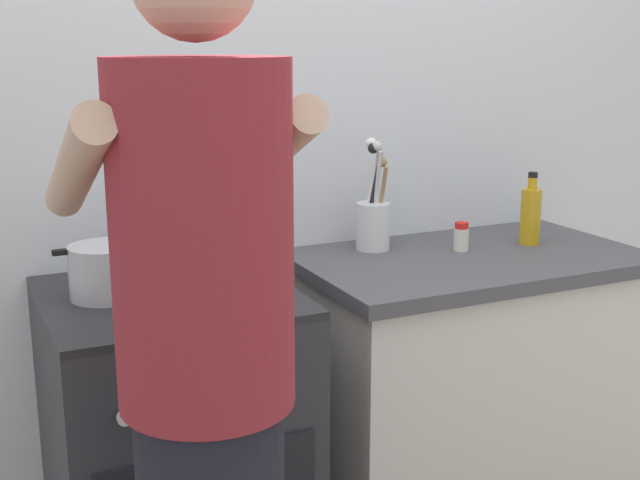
# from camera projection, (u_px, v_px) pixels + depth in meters

# --- Properties ---
(back_wall) EXTENTS (3.20, 0.10, 2.50)m
(back_wall) POSITION_uv_depth(u_px,v_px,m) (312.00, 128.00, 2.49)
(back_wall) COLOR silver
(back_wall) RESTS_ON ground
(countertop) EXTENTS (1.00, 0.60, 0.90)m
(countertop) POSITION_uv_depth(u_px,v_px,m) (465.00, 397.00, 2.51)
(countertop) COLOR silver
(countertop) RESTS_ON ground
(stove_range) EXTENTS (0.60, 0.62, 0.90)m
(stove_range) POSITION_uv_depth(u_px,v_px,m) (175.00, 460.00, 2.14)
(stove_range) COLOR #2D2D33
(stove_range) RESTS_ON ground
(pot) EXTENTS (0.24, 0.18, 0.13)m
(pot) POSITION_uv_depth(u_px,v_px,m) (106.00, 271.00, 1.99)
(pot) COLOR #B2B2B7
(pot) RESTS_ON stove_range
(mixing_bowl) EXTENTS (0.29, 0.29, 0.08)m
(mixing_bowl) POSITION_uv_depth(u_px,v_px,m) (221.00, 268.00, 2.09)
(mixing_bowl) COLOR #B7B7BC
(mixing_bowl) RESTS_ON stove_range
(utensil_crock) EXTENTS (0.10, 0.10, 0.33)m
(utensil_crock) POSITION_uv_depth(u_px,v_px,m) (373.00, 218.00, 2.44)
(utensil_crock) COLOR silver
(utensil_crock) RESTS_ON countertop
(spice_bottle) EXTENTS (0.04, 0.04, 0.09)m
(spice_bottle) POSITION_uv_depth(u_px,v_px,m) (461.00, 237.00, 2.44)
(spice_bottle) COLOR silver
(spice_bottle) RESTS_ON countertop
(oil_bottle) EXTENTS (0.06, 0.06, 0.22)m
(oil_bottle) POSITION_uv_depth(u_px,v_px,m) (531.00, 215.00, 2.51)
(oil_bottle) COLOR gold
(oil_bottle) RESTS_ON countertop
(person) EXTENTS (0.41, 0.50, 1.70)m
(person) POSITION_uv_depth(u_px,v_px,m) (208.00, 421.00, 1.44)
(person) COLOR black
(person) RESTS_ON ground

